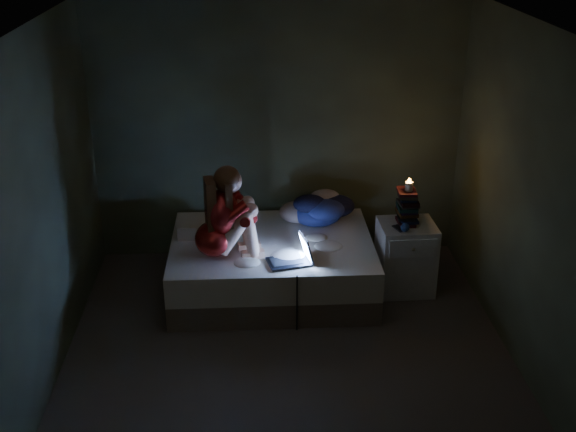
{
  "coord_description": "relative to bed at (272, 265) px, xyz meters",
  "views": [
    {
      "loc": [
        -0.27,
        -4.75,
        3.39
      ],
      "look_at": [
        0.05,
        1.0,
        0.8
      ],
      "focal_mm": 44.25,
      "sensor_mm": 36.0,
      "label": 1
    }
  ],
  "objects": [
    {
      "name": "pillow",
      "position": [
        -0.64,
        0.2,
        0.32
      ],
      "size": [
        0.45,
        0.32,
        0.13
      ],
      "primitive_type": "cube",
      "color": "silver",
      "rests_on": "bed"
    },
    {
      "name": "laptop",
      "position": [
        0.13,
        -0.44,
        0.38
      ],
      "size": [
        0.41,
        0.33,
        0.26
      ],
      "primitive_type": null,
      "rotation": [
        0.0,
        0.0,
        0.22
      ],
      "color": "black",
      "rests_on": "bed"
    },
    {
      "name": "blue_orb",
      "position": [
        1.18,
        -0.21,
        0.46
      ],
      "size": [
        0.08,
        0.08,
        0.08
      ],
      "primitive_type": "sphere",
      "color": "navy",
      "rests_on": "nightstand"
    },
    {
      "name": "clothes_pile",
      "position": [
        0.45,
        0.39,
        0.41
      ],
      "size": [
        0.61,
        0.53,
        0.31
      ],
      "primitive_type": null,
      "rotation": [
        0.0,
        0.0,
        0.24
      ],
      "color": "navy",
      "rests_on": "bed"
    },
    {
      "name": "woman",
      "position": [
        -0.51,
        -0.29,
        0.68
      ],
      "size": [
        0.58,
        0.43,
        0.84
      ],
      "primitive_type": null,
      "rotation": [
        0.0,
        0.0,
        0.18
      ],
      "color": "maroon",
      "rests_on": "bed"
    },
    {
      "name": "wall_back",
      "position": [
        0.09,
        0.81,
        1.05
      ],
      "size": [
        3.6,
        0.02,
        2.6
      ],
      "primitive_type": "cube",
      "color": "#2E3327",
      "rests_on": "ground"
    },
    {
      "name": "phone",
      "position": [
        1.14,
        -0.15,
        0.42
      ],
      "size": [
        0.11,
        0.16,
        0.01
      ],
      "primitive_type": "cube",
      "rotation": [
        0.0,
        0.0,
        0.33
      ],
      "color": "black",
      "rests_on": "nightstand"
    },
    {
      "name": "nightstand",
      "position": [
        1.24,
        -0.06,
        0.08
      ],
      "size": [
        0.52,
        0.46,
        0.67
      ],
      "primitive_type": "cube",
      "rotation": [
        0.0,
        0.0,
        0.03
      ],
      "color": "silver",
      "rests_on": "ground"
    },
    {
      "name": "book_stack",
      "position": [
        1.23,
        -0.03,
        0.57
      ],
      "size": [
        0.19,
        0.25,
        0.31
      ],
      "primitive_type": null,
      "color": "black",
      "rests_on": "nightstand"
    },
    {
      "name": "wall_front",
      "position": [
        0.09,
        -3.01,
        1.05
      ],
      "size": [
        3.6,
        0.02,
        2.6
      ],
      "primitive_type": "cube",
      "color": "#2E3327",
      "rests_on": "ground"
    },
    {
      "name": "floor",
      "position": [
        0.09,
        -1.1,
        -0.26
      ],
      "size": [
        3.6,
        3.8,
        0.02
      ],
      "primitive_type": "cube",
      "color": "#46403D",
      "rests_on": "ground"
    },
    {
      "name": "candle",
      "position": [
        1.23,
        -0.03,
        0.77
      ],
      "size": [
        0.07,
        0.07,
        0.08
      ],
      "primitive_type": "cylinder",
      "color": "beige",
      "rests_on": "book_stack"
    },
    {
      "name": "bed",
      "position": [
        0.0,
        0.0,
        0.0
      ],
      "size": [
        1.85,
        1.39,
        0.51
      ],
      "primitive_type": null,
      "color": "beige",
      "rests_on": "ground"
    },
    {
      "name": "ceiling",
      "position": [
        0.09,
        -1.1,
        2.36
      ],
      "size": [
        3.6,
        3.8,
        0.02
      ],
      "primitive_type": "cube",
      "color": "silver",
      "rests_on": "ground"
    },
    {
      "name": "wall_right",
      "position": [
        1.9,
        -1.1,
        1.05
      ],
      "size": [
        0.02,
        3.8,
        2.6
      ],
      "primitive_type": "cube",
      "color": "#2E3327",
      "rests_on": "ground"
    },
    {
      "name": "wall_left",
      "position": [
        -1.72,
        -1.1,
        1.05
      ],
      "size": [
        0.02,
        3.8,
        2.6
      ],
      "primitive_type": "cube",
      "color": "#2E3327",
      "rests_on": "ground"
    }
  ]
}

